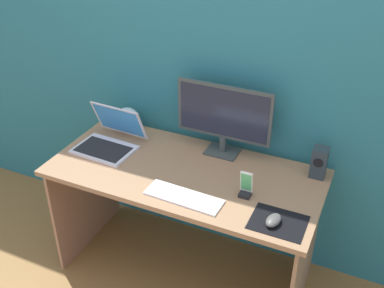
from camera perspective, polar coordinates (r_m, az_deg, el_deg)
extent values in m
plane|color=olive|center=(2.90, -0.79, -15.22)|extent=(8.00, 8.00, 0.00)
cube|color=#276F79|center=(2.50, 2.84, 11.24)|extent=(6.00, 0.04, 2.50)
cube|color=#9D734F|center=(2.44, -0.91, -3.61)|extent=(1.44, 0.67, 0.03)
cube|color=#A27153|center=(2.95, -12.94, -6.16)|extent=(0.02, 0.63, 0.70)
cube|color=#9B7452|center=(2.52, 13.72, -14.01)|extent=(0.02, 0.63, 0.70)
cube|color=#3B4441|center=(2.58, 3.78, -0.92)|extent=(0.18, 0.14, 0.01)
cylinder|color=#3B4441|center=(2.56, 3.82, 0.03)|extent=(0.04, 0.04, 0.09)
cube|color=#3B4441|center=(2.46, 3.98, 3.97)|extent=(0.53, 0.02, 0.31)
cube|color=#1E2333|center=(2.45, 3.90, 3.87)|extent=(0.50, 0.00, 0.27)
cube|color=#283539|center=(2.43, 15.50, -2.20)|extent=(0.08, 0.08, 0.17)
cylinder|color=black|center=(2.39, 15.38, -2.29)|extent=(0.05, 0.00, 0.05)
cube|color=silver|center=(2.64, -10.80, -0.68)|extent=(0.34, 0.25, 0.02)
cube|color=black|center=(2.62, -10.97, -0.62)|extent=(0.30, 0.19, 0.00)
cube|color=silver|center=(2.69, -9.03, 2.90)|extent=(0.33, 0.11, 0.21)
cube|color=#338CD8|center=(2.68, -9.09, 2.90)|extent=(0.30, 0.09, 0.18)
sphere|color=silver|center=(2.79, -8.03, 3.00)|extent=(0.15, 0.15, 0.15)
cube|color=white|center=(2.24, -1.03, -6.61)|extent=(0.39, 0.14, 0.01)
cube|color=black|center=(2.14, 10.63, -9.52)|extent=(0.25, 0.20, 0.00)
ellipsoid|color=#51504A|center=(2.11, 10.07, -9.30)|extent=(0.08, 0.11, 0.04)
cube|color=black|center=(2.26, 6.60, -6.22)|extent=(0.06, 0.05, 0.02)
cube|color=white|center=(2.23, 6.78, -4.68)|extent=(0.06, 0.03, 0.12)
cube|color=#4CB266|center=(2.22, 6.73, -4.73)|extent=(0.05, 0.02, 0.10)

